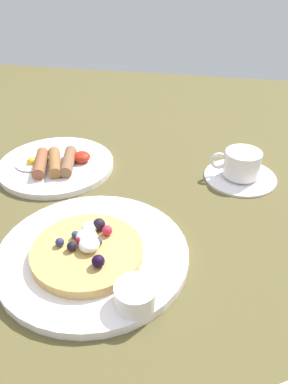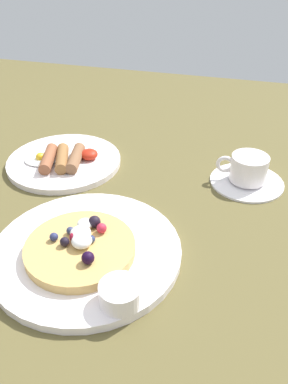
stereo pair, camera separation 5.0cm
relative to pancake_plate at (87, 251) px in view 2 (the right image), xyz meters
name	(u,v)px [view 2 (the right image)]	position (x,y,z in m)	size (l,w,h in m)	color
ground_plane	(129,210)	(0.02, 0.14, -0.02)	(2.03, 1.57, 0.03)	brown
pancake_plate	(87,251)	(0.00, 0.00, 0.00)	(0.29, 0.29, 0.01)	white
pancake_with_berries	(81,246)	(0.00, -0.01, 0.02)	(0.17, 0.17, 0.04)	tan
syrup_ramekin	(120,294)	(0.08, -0.09, 0.02)	(0.06, 0.06, 0.03)	white
breakfast_plate	(64,161)	(-0.16, 0.25, 0.00)	(0.24, 0.24, 0.01)	white
fried_breakfast	(62,158)	(-0.15, 0.23, 0.02)	(0.15, 0.11, 0.03)	brown
coffee_saucer	(247,181)	(0.23, 0.28, 0.00)	(0.14, 0.14, 0.01)	white
coffee_cup	(248,168)	(0.23, 0.28, 0.03)	(0.10, 0.07, 0.05)	white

